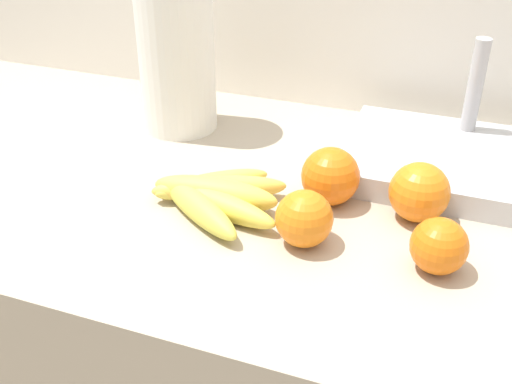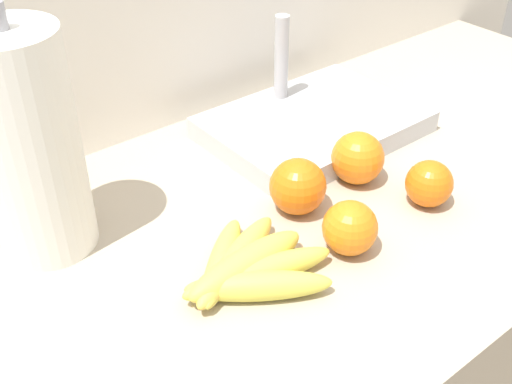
{
  "view_description": "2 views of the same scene",
  "coord_description": "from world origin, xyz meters",
  "px_view_note": "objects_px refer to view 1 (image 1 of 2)",
  "views": [
    {
      "loc": [
        0.21,
        -0.72,
        1.39
      ],
      "look_at": [
        -0.03,
        -0.07,
        0.97
      ],
      "focal_mm": 43.69,
      "sensor_mm": 36.0,
      "label": 1
    },
    {
      "loc": [
        -0.44,
        -0.52,
        1.47
      ],
      "look_at": [
        -0.06,
        -0.04,
        1.03
      ],
      "focal_mm": 44.23,
      "sensor_mm": 36.0,
      "label": 2
    }
  ],
  "objects_px": {
    "banana_bunch": "(212,195)",
    "sink_basin": "(461,162)",
    "orange_front": "(419,192)",
    "paper_towel_roll": "(176,43)",
    "orange_right": "(304,219)",
    "orange_far_right": "(439,246)",
    "orange_center": "(330,177)"
  },
  "relations": [
    {
      "from": "banana_bunch",
      "to": "sink_basin",
      "type": "relative_size",
      "value": 0.58
    },
    {
      "from": "orange_front",
      "to": "paper_towel_roll",
      "type": "bearing_deg",
      "value": 160.22
    },
    {
      "from": "orange_right",
      "to": "sink_basin",
      "type": "relative_size",
      "value": 0.21
    },
    {
      "from": "paper_towel_roll",
      "to": "sink_basin",
      "type": "height_order",
      "value": "paper_towel_roll"
    },
    {
      "from": "sink_basin",
      "to": "banana_bunch",
      "type": "bearing_deg",
      "value": -145.3
    },
    {
      "from": "orange_front",
      "to": "sink_basin",
      "type": "xyz_separation_m",
      "value": [
        0.04,
        0.14,
        -0.02
      ]
    },
    {
      "from": "sink_basin",
      "to": "orange_front",
      "type": "bearing_deg",
      "value": -107.05
    },
    {
      "from": "orange_right",
      "to": "paper_towel_roll",
      "type": "xyz_separation_m",
      "value": [
        -0.3,
        0.26,
        0.11
      ]
    },
    {
      "from": "orange_right",
      "to": "orange_far_right",
      "type": "xyz_separation_m",
      "value": [
        0.16,
        0.0,
        -0.0
      ]
    },
    {
      "from": "banana_bunch",
      "to": "sink_basin",
      "type": "xyz_separation_m",
      "value": [
        0.31,
        0.21,
        0.0
      ]
    },
    {
      "from": "orange_front",
      "to": "sink_basin",
      "type": "bearing_deg",
      "value": 72.95
    },
    {
      "from": "paper_towel_roll",
      "to": "sink_basin",
      "type": "xyz_separation_m",
      "value": [
        0.46,
        -0.01,
        -0.13
      ]
    },
    {
      "from": "orange_far_right",
      "to": "sink_basin",
      "type": "distance_m",
      "value": 0.25
    },
    {
      "from": "banana_bunch",
      "to": "paper_towel_roll",
      "type": "height_order",
      "value": "paper_towel_roll"
    },
    {
      "from": "orange_front",
      "to": "orange_right",
      "type": "xyz_separation_m",
      "value": [
        -0.12,
        -0.11,
        -0.0
      ]
    },
    {
      "from": "banana_bunch",
      "to": "orange_far_right",
      "type": "distance_m",
      "value": 0.3
    },
    {
      "from": "banana_bunch",
      "to": "orange_center",
      "type": "height_order",
      "value": "orange_center"
    },
    {
      "from": "orange_right",
      "to": "sink_basin",
      "type": "distance_m",
      "value": 0.3
    },
    {
      "from": "sink_basin",
      "to": "orange_far_right",
      "type": "bearing_deg",
      "value": -91.59
    },
    {
      "from": "banana_bunch",
      "to": "orange_far_right",
      "type": "height_order",
      "value": "orange_far_right"
    },
    {
      "from": "orange_right",
      "to": "sink_basin",
      "type": "height_order",
      "value": "sink_basin"
    },
    {
      "from": "sink_basin",
      "to": "orange_center",
      "type": "bearing_deg",
      "value": -138.3
    },
    {
      "from": "orange_far_right",
      "to": "paper_towel_roll",
      "type": "bearing_deg",
      "value": 150.79
    },
    {
      "from": "orange_center",
      "to": "orange_right",
      "type": "distance_m",
      "value": 0.11
    },
    {
      "from": "orange_right",
      "to": "orange_far_right",
      "type": "relative_size",
      "value": 1.07
    },
    {
      "from": "orange_front",
      "to": "orange_right",
      "type": "bearing_deg",
      "value": -139.27
    },
    {
      "from": "orange_far_right",
      "to": "sink_basin",
      "type": "xyz_separation_m",
      "value": [
        0.01,
        0.25,
        -0.01
      ]
    },
    {
      "from": "banana_bunch",
      "to": "orange_front",
      "type": "height_order",
      "value": "orange_front"
    },
    {
      "from": "banana_bunch",
      "to": "orange_right",
      "type": "xyz_separation_m",
      "value": [
        0.14,
        -0.04,
        0.02
      ]
    },
    {
      "from": "orange_center",
      "to": "paper_towel_roll",
      "type": "distance_m",
      "value": 0.35
    },
    {
      "from": "orange_far_right",
      "to": "paper_towel_roll",
      "type": "xyz_separation_m",
      "value": [
        -0.46,
        0.25,
        0.11
      ]
    },
    {
      "from": "orange_front",
      "to": "orange_center",
      "type": "relative_size",
      "value": 0.99
    }
  ]
}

